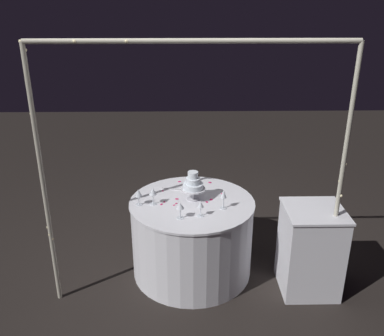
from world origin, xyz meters
TOP-DOWN VIEW (x-y plane):
  - ground_plane at (0.00, 0.00)m, footprint 12.00×12.00m
  - decorative_arch at (0.00, 0.37)m, footprint 2.35×0.06m
  - main_table at (0.00, 0.00)m, footprint 1.12×1.12m
  - side_table at (-1.01, 0.27)m, footprint 0.49×0.49m
  - tiered_cake at (-0.01, -0.04)m, footprint 0.22×0.22m
  - wine_glass_0 at (-0.06, 0.27)m, footprint 0.06×0.06m
  - wine_glass_1 at (0.34, 0.05)m, footprint 0.07×0.07m
  - wine_glass_2 at (-0.26, 0.14)m, footprint 0.06×0.06m
  - wine_glass_3 at (0.10, 0.30)m, footprint 0.07×0.07m
  - wine_glass_4 at (0.46, 0.06)m, footprint 0.06×0.06m
  - cake_knife at (0.12, -0.24)m, footprint 0.29×0.09m
  - rose_petal_0 at (0.14, -0.05)m, footprint 0.04×0.03m
  - rose_petal_1 at (-0.13, 0.02)m, footprint 0.03×0.04m
  - rose_petal_2 at (-0.18, -0.40)m, footprint 0.05×0.05m
  - rose_petal_3 at (0.12, -0.43)m, footprint 0.04×0.03m
  - rose_petal_4 at (0.27, 0.05)m, footprint 0.03×0.04m
  - rose_petal_5 at (-0.28, -0.15)m, footprint 0.03×0.04m
  - rose_petal_6 at (0.24, 0.01)m, footprint 0.02×0.03m
  - rose_petal_7 at (0.27, -0.22)m, footprint 0.03×0.03m
  - rose_petal_8 at (0.14, 0.04)m, footprint 0.03×0.03m
  - rose_petal_9 at (0.16, 0.07)m, footprint 0.03×0.03m
  - rose_petal_10 at (-0.17, -0.03)m, footprint 0.04×0.04m

SIDE VIEW (x-z plane):
  - ground_plane at x=0.00m, z-range 0.00..0.00m
  - main_table at x=0.00m, z-range 0.00..0.73m
  - side_table at x=-1.01m, z-range 0.00..0.78m
  - rose_petal_0 at x=0.14m, z-range 0.73..0.73m
  - rose_petal_1 at x=-0.13m, z-range 0.73..0.73m
  - rose_petal_2 at x=-0.18m, z-range 0.73..0.73m
  - rose_petal_3 at x=0.12m, z-range 0.73..0.73m
  - rose_petal_4 at x=0.27m, z-range 0.73..0.73m
  - rose_petal_5 at x=-0.28m, z-range 0.73..0.73m
  - rose_petal_6 at x=0.24m, z-range 0.73..0.73m
  - rose_petal_7 at x=0.27m, z-range 0.73..0.73m
  - rose_petal_8 at x=0.14m, z-range 0.73..0.73m
  - rose_petal_9 at x=0.16m, z-range 0.73..0.73m
  - rose_petal_10 at x=-0.17m, z-range 0.73..0.73m
  - cake_knife at x=0.12m, z-range 0.72..0.74m
  - wine_glass_0 at x=-0.06m, z-range 0.76..0.89m
  - wine_glass_3 at x=0.10m, z-range 0.76..0.90m
  - wine_glass_4 at x=0.46m, z-range 0.76..0.91m
  - wine_glass_1 at x=0.34m, z-range 0.76..0.92m
  - wine_glass_2 at x=-0.26m, z-range 0.76..0.94m
  - tiered_cake at x=-0.01m, z-range 0.74..1.01m
  - decorative_arch at x=0.00m, z-range 0.36..2.51m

